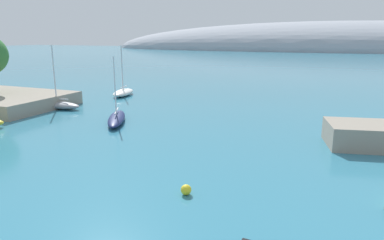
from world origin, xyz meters
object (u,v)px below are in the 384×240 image
sailboat_white_end_of_line (123,92)px  sailboat_navy_outer_mooring (117,118)px  sailboat_grey_mid_mooring (57,105)px  mooring_buoy_yellow (186,190)px

sailboat_white_end_of_line → sailboat_navy_outer_mooring: bearing=18.0°
sailboat_white_end_of_line → sailboat_grey_mid_mooring: bearing=-23.5°
sailboat_white_end_of_line → mooring_buoy_yellow: 35.90m
sailboat_navy_outer_mooring → sailboat_white_end_of_line: 17.26m
sailboat_grey_mid_mooring → sailboat_white_end_of_line: sailboat_grey_mid_mooring is taller
sailboat_grey_mid_mooring → mooring_buoy_yellow: size_ratio=12.88×
sailboat_navy_outer_mooring → mooring_buoy_yellow: size_ratio=12.10×
sailboat_navy_outer_mooring → sailboat_white_end_of_line: bearing=-177.6°
sailboat_navy_outer_mooring → sailboat_white_end_of_line: sailboat_white_end_of_line is taller
sailboat_navy_outer_mooring → sailboat_white_end_of_line: size_ratio=0.97×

